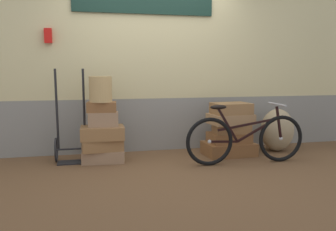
# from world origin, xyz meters

# --- Properties ---
(ground) EXTENTS (9.56, 5.20, 0.06)m
(ground) POSITION_xyz_m (0.00, 0.00, -0.03)
(ground) COLOR brown
(station_building) EXTENTS (7.56, 0.74, 2.96)m
(station_building) POSITION_xyz_m (0.01, 0.85, 1.48)
(station_building) COLOR gray
(station_building) RESTS_ON ground
(suitcase_0) EXTENTS (0.59, 0.42, 0.16)m
(suitcase_0) POSITION_xyz_m (-0.80, 0.26, 0.08)
(suitcase_0) COLOR #937051
(suitcase_0) RESTS_ON ground
(suitcase_1) EXTENTS (0.56, 0.36, 0.15)m
(suitcase_1) POSITION_xyz_m (-0.82, 0.23, 0.24)
(suitcase_1) COLOR olive
(suitcase_1) RESTS_ON suitcase_0
(suitcase_2) EXTENTS (0.58, 0.39, 0.17)m
(suitcase_2) POSITION_xyz_m (-0.81, 0.23, 0.40)
(suitcase_2) COLOR olive
(suitcase_2) RESTS_ON suitcase_1
(suitcase_3) EXTENTS (0.40, 0.26, 0.19)m
(suitcase_3) POSITION_xyz_m (-0.80, 0.23, 0.58)
(suitcase_3) COLOR #937051
(suitcase_3) RESTS_ON suitcase_2
(suitcase_4) EXTENTS (0.40, 0.29, 0.13)m
(suitcase_4) POSITION_xyz_m (-0.81, 0.26, 0.74)
(suitcase_4) COLOR brown
(suitcase_4) RESTS_ON suitcase_3
(suitcase_5) EXTENTS (0.73, 0.51, 0.19)m
(suitcase_5) POSITION_xyz_m (0.99, 0.23, 0.09)
(suitcase_5) COLOR brown
(suitcase_5) RESTS_ON ground
(suitcase_6) EXTENTS (0.59, 0.41, 0.14)m
(suitcase_6) POSITION_xyz_m (0.99, 0.22, 0.26)
(suitcase_6) COLOR brown
(suitcase_6) RESTS_ON suitcase_5
(suitcase_7) EXTENTS (0.53, 0.38, 0.13)m
(suitcase_7) POSITION_xyz_m (1.03, 0.22, 0.39)
(suitcase_7) COLOR olive
(suitcase_7) RESTS_ON suitcase_6
(suitcase_8) EXTENTS (0.64, 0.47, 0.15)m
(suitcase_8) POSITION_xyz_m (1.01, 0.22, 0.53)
(suitcase_8) COLOR #9E754C
(suitcase_8) RESTS_ON suitcase_7
(suitcase_9) EXTENTS (0.55, 0.43, 0.16)m
(suitcase_9) POSITION_xyz_m (1.01, 0.22, 0.68)
(suitcase_9) COLOR olive
(suitcase_9) RESTS_ON suitcase_8
(wicker_basket) EXTENTS (0.30, 0.30, 0.34)m
(wicker_basket) POSITION_xyz_m (-0.82, 0.25, 0.98)
(wicker_basket) COLOR tan
(wicker_basket) RESTS_ON suitcase_4
(luggage_trolley) EXTENTS (0.44, 0.38, 1.25)m
(luggage_trolley) POSITION_xyz_m (-1.22, 0.37, 0.27)
(luggage_trolley) COLOR black
(luggage_trolley) RESTS_ON ground
(burlap_sack) EXTENTS (0.51, 0.43, 0.65)m
(burlap_sack) POSITION_xyz_m (1.81, 0.31, 0.32)
(burlap_sack) COLOR #9E8966
(burlap_sack) RESTS_ON ground
(bicycle) EXTENTS (1.64, 0.46, 0.80)m
(bicycle) POSITION_xyz_m (1.02, -0.26, 0.34)
(bicycle) COLOR black
(bicycle) RESTS_ON ground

